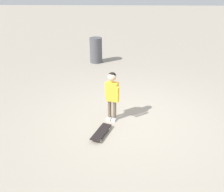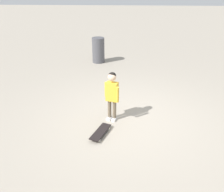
{
  "view_description": "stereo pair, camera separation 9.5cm",
  "coord_description": "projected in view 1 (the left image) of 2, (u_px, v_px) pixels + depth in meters",
  "views": [
    {
      "loc": [
        4.5,
        -0.29,
        2.71
      ],
      "look_at": [
        0.02,
        -0.43,
        0.55
      ],
      "focal_mm": 39.08,
      "sensor_mm": 36.0,
      "label": 1
    },
    {
      "loc": [
        4.5,
        -0.2,
        2.71
      ],
      "look_at": [
        0.02,
        -0.43,
        0.55
      ],
      "focal_mm": 39.08,
      "sensor_mm": 36.0,
      "label": 2
    }
  ],
  "objects": [
    {
      "name": "child_person",
      "position": [
        112.0,
        91.0,
        4.93
      ],
      "size": [
        0.31,
        0.31,
        1.06
      ],
      "color": "brown",
      "rests_on": "ground"
    },
    {
      "name": "trash_bin",
      "position": [
        96.0,
        50.0,
        8.6
      ],
      "size": [
        0.43,
        0.43,
        0.88
      ],
      "primitive_type": "cylinder",
      "color": "#4C4C51",
      "rests_on": "ground"
    },
    {
      "name": "skateboard",
      "position": [
        101.0,
        132.0,
        4.67
      ],
      "size": [
        0.64,
        0.39,
        0.07
      ],
      "color": "black",
      "rests_on": "ground"
    },
    {
      "name": "ground_plane",
      "position": [
        132.0,
        119.0,
        5.22
      ],
      "size": [
        50.0,
        50.0,
        0.0
      ],
      "primitive_type": "plane",
      "color": "#9E9384"
    }
  ]
}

